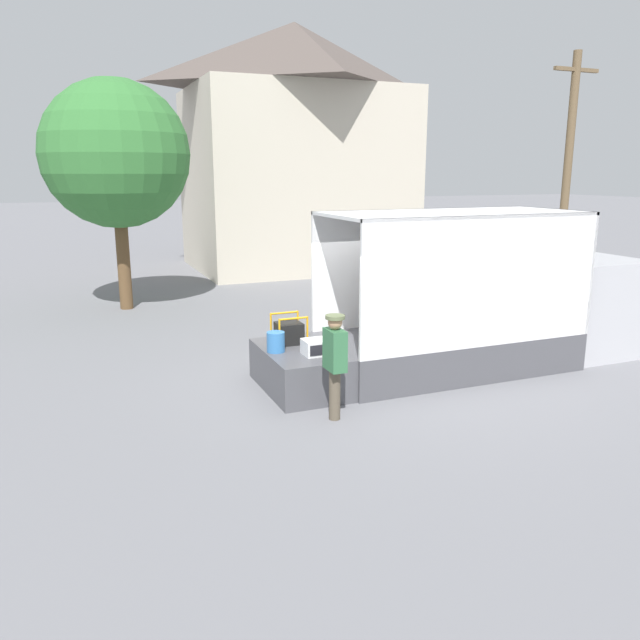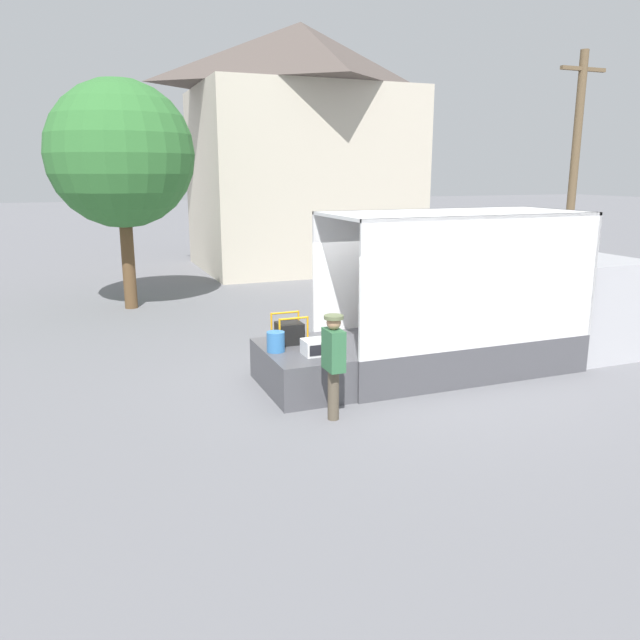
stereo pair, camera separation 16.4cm
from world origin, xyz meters
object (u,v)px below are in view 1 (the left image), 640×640
at_px(box_truck, 513,319).
at_px(microwave, 316,347).
at_px(portable_generator, 290,332).
at_px(orange_bucket, 276,342).
at_px(worker_person, 335,356).
at_px(utility_pole, 568,166).
at_px(street_tree, 116,155).

relative_size(box_truck, microwave, 15.58).
height_order(portable_generator, orange_bucket, portable_generator).
height_order(box_truck, portable_generator, box_truck).
relative_size(portable_generator, worker_person, 0.34).
distance_m(box_truck, utility_pole, 10.94).
bearing_deg(utility_pole, orange_bucket, -151.22).
relative_size(portable_generator, orange_bucket, 1.60).
distance_m(microwave, street_tree, 9.64).
xyz_separation_m(worker_person, street_tree, (-2.25, 9.82, 3.24)).
bearing_deg(utility_pole, worker_person, -145.21).
distance_m(box_truck, microwave, 4.54).
bearing_deg(orange_bucket, utility_pole, 28.78).
bearing_deg(box_truck, portable_generator, 174.66).
relative_size(box_truck, portable_generator, 12.16).
xyz_separation_m(portable_generator, worker_person, (0.04, -1.98, 0.09)).
height_order(utility_pole, street_tree, utility_pole).
bearing_deg(worker_person, orange_bucket, 106.38).
xyz_separation_m(utility_pole, street_tree, (-14.64, 1.21, 0.26)).
distance_m(orange_bucket, street_tree, 9.10).
distance_m(microwave, orange_bucket, 0.73).
relative_size(utility_pole, street_tree, 1.23).
bearing_deg(utility_pole, street_tree, 175.28).
relative_size(orange_bucket, street_tree, 0.06).
bearing_deg(utility_pole, portable_generator, -151.93).
bearing_deg(street_tree, box_truck, -50.19).
height_order(box_truck, orange_bucket, box_truck).
bearing_deg(portable_generator, worker_person, -88.84).
bearing_deg(microwave, worker_person, -96.72).
relative_size(orange_bucket, utility_pole, 0.05).
height_order(portable_generator, worker_person, worker_person).
distance_m(microwave, worker_person, 1.14).
bearing_deg(box_truck, street_tree, 129.81).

